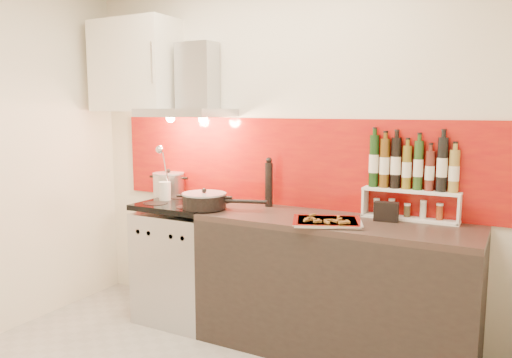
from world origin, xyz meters
The scene contains 13 objects.
back_wall centered at (0.00, 1.40, 1.30)m, with size 3.40×0.02×2.60m, color silver.
backsplash centered at (0.05, 1.39, 1.22)m, with size 3.00×0.02×0.64m, color maroon.
range_stove centered at (-0.70, 1.10, 0.44)m, with size 0.60×0.60×0.91m.
counter centered at (0.50, 1.10, 0.45)m, with size 1.80×0.60×0.90m.
range_hood centered at (-0.70, 1.24, 1.74)m, with size 0.62×0.50×0.61m.
upper_cabinet centered at (-1.25, 1.22, 1.95)m, with size 0.70×0.35×0.72m, color white.
stock_pot centered at (-0.98, 1.28, 1.00)m, with size 0.26×0.26×0.22m.
saute_pan centered at (-0.42, 0.97, 0.97)m, with size 0.59×0.32×0.15m.
utensil_jar centered at (-0.87, 1.08, 1.03)m, with size 0.09×0.14×0.44m.
pepper_mill centered at (-0.08, 1.29, 1.08)m, with size 0.06×0.06×0.36m.
step_shelf centered at (0.92, 1.34, 1.16)m, with size 0.61×0.17×0.54m.
caddy_box centered at (0.80, 1.21, 0.96)m, with size 0.15×0.06×0.13m, color black.
baking_tray centered at (0.49, 0.96, 0.92)m, with size 0.51×0.46×0.03m.
Camera 1 is at (1.54, -1.92, 1.61)m, focal length 35.00 mm.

